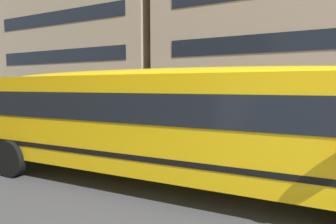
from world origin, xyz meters
TOP-DOWN VIEW (x-y plane):
  - ground_plane at (0.00, 0.00)m, footprint 400.00×400.00m
  - sidewalk_far at (0.00, 7.03)m, footprint 120.00×3.00m
  - lane_centreline at (0.00, 0.00)m, footprint 110.00×0.16m
  - school_bus at (1.71, -1.81)m, footprint 13.79×3.27m
  - apartment_block_far_left at (-13.72, 13.32)m, footprint 16.31×9.62m

SIDE VIEW (x-z plane):
  - ground_plane at x=0.00m, z-range 0.00..0.00m
  - lane_centreline at x=0.00m, z-range 0.00..0.01m
  - sidewalk_far at x=0.00m, z-range 0.00..0.01m
  - school_bus at x=1.71m, z-range 0.29..3.36m
  - apartment_block_far_left at x=-13.72m, z-range 0.00..16.50m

